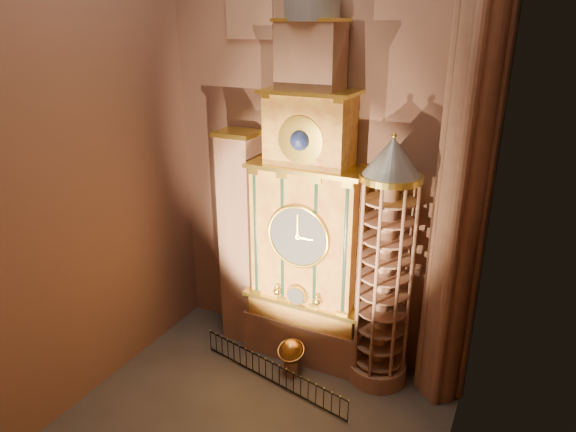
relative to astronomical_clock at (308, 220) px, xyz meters
The scene contains 10 objects.
floor 8.32m from the astronomical_clock, 90.00° to the right, with size 14.00×14.00×0.00m, color #383330.
wall_back 4.45m from the astronomical_clock, 90.00° to the left, with size 22.00×22.00×0.00m, color brown.
wall_left 9.61m from the astronomical_clock, 144.66° to the right, with size 22.00×22.00×0.00m, color brown.
wall_right 9.61m from the astronomical_clock, 35.34° to the right, with size 22.00×22.00×0.00m, color brown.
astronomical_clock is the anchor object (origin of this frame).
portrait_tower 3.73m from the astronomical_clock, behind, with size 1.80×1.60×10.20m.
stair_turret 3.78m from the astronomical_clock, ahead, with size 2.50×2.50×10.80m.
gothic_pier 7.48m from the astronomical_clock, ahead, with size 2.04×2.04×22.00m.
celestial_globe 5.91m from the astronomical_clock, 88.12° to the right, with size 1.29×1.23×1.74m.
iron_railing 6.70m from the astronomical_clock, 98.18° to the right, with size 7.45×1.63×1.01m.
Camera 1 is at (8.26, -13.61, 14.62)m, focal length 32.00 mm.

